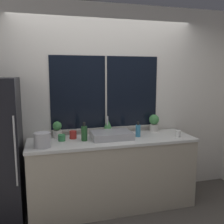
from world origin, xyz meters
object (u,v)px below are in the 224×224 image
(potted_plant_center, at_px, (108,126))
(kettle, at_px, (42,139))
(potted_plant_left, at_px, (57,130))
(mug_white, at_px, (178,134))
(mug_blue, at_px, (40,140))
(soap_bottle, at_px, (138,130))
(potted_plant_right, at_px, (154,122))
(mug_red, at_px, (73,135))
(bottle_tall, at_px, (84,133))
(sink, at_px, (111,135))
(mug_green, at_px, (62,138))

(potted_plant_center, relative_size, kettle, 1.10)
(potted_plant_left, distance_m, potted_plant_center, 0.68)
(potted_plant_left, bearing_deg, mug_white, -13.57)
(mug_white, bearing_deg, mug_blue, 175.00)
(soap_bottle, bearing_deg, potted_plant_right, 34.51)
(mug_red, bearing_deg, potted_plant_center, 11.74)
(mug_blue, bearing_deg, bottle_tall, -2.50)
(sink, relative_size, mug_red, 5.20)
(mug_green, xyz_separation_m, mug_white, (1.51, -0.20, 0.00))
(sink, height_order, potted_plant_center, sink)
(sink, xyz_separation_m, potted_plant_center, (0.01, 0.23, 0.07))
(potted_plant_right, xyz_separation_m, kettle, (-1.56, -0.39, -0.04))
(potted_plant_left, relative_size, mug_blue, 2.63)
(potted_plant_left, xyz_separation_m, bottle_tall, (0.32, -0.24, -0.01))
(potted_plant_right, height_order, kettle, potted_plant_right)
(soap_bottle, xyz_separation_m, bottle_tall, (-0.72, -0.01, 0.01))
(soap_bottle, bearing_deg, mug_white, -15.76)
(potted_plant_center, relative_size, bottle_tall, 0.89)
(potted_plant_right, height_order, mug_white, potted_plant_right)
(sink, xyz_separation_m, mug_blue, (-0.89, 0.01, -0.00))
(mug_white, bearing_deg, bottle_tall, 173.92)
(mug_blue, relative_size, mug_white, 0.94)
(potted_plant_center, relative_size, mug_blue, 2.59)
(potted_plant_center, height_order, mug_red, potted_plant_center)
(soap_bottle, distance_m, mug_red, 0.86)
(sink, bearing_deg, mug_green, 175.71)
(potted_plant_right, xyz_separation_m, mug_white, (0.18, -0.38, -0.09))
(bottle_tall, xyz_separation_m, mug_green, (-0.27, 0.07, -0.06))
(potted_plant_left, xyz_separation_m, kettle, (-0.19, -0.39, -0.01))
(bottle_tall, bearing_deg, mug_blue, 177.50)
(sink, xyz_separation_m, mug_green, (-0.63, 0.05, -0.00))
(sink, distance_m, mug_green, 0.63)
(soap_bottle, height_order, mug_white, soap_bottle)
(potted_plant_center, xyz_separation_m, mug_blue, (-0.90, -0.22, -0.07))
(sink, bearing_deg, potted_plant_right, 17.81)
(mug_green, bearing_deg, soap_bottle, -2.96)
(mug_green, bearing_deg, bottle_tall, -13.35)
(bottle_tall, bearing_deg, mug_white, -6.08)
(sink, xyz_separation_m, potted_plant_left, (-0.67, 0.23, 0.06))
(potted_plant_left, distance_m, mug_blue, 0.32)
(potted_plant_center, height_order, bottle_tall, bottle_tall)
(potted_plant_left, relative_size, mug_white, 2.48)
(mug_white, bearing_deg, potted_plant_left, 166.43)
(potted_plant_right, height_order, soap_bottle, potted_plant_right)
(potted_plant_center, height_order, kettle, potted_plant_center)
(sink, bearing_deg, mug_blue, 179.64)
(potted_plant_center, height_order, soap_bottle, potted_plant_center)
(soap_bottle, distance_m, mug_white, 0.54)
(potted_plant_center, height_order, potted_plant_right, potted_plant_right)
(soap_bottle, distance_m, mug_blue, 1.26)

